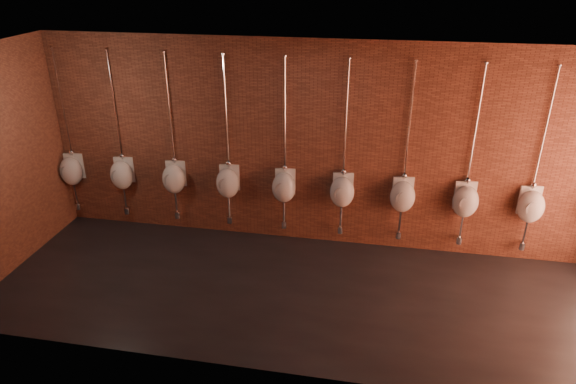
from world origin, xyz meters
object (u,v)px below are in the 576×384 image
(urinal_5, at_px, (342,191))
(urinal_6, at_px, (403,196))
(urinal_4, at_px, (284,186))
(urinal_7, at_px, (465,200))
(urinal_8, at_px, (531,205))
(urinal_3, at_px, (228,182))
(urinal_2, at_px, (174,178))
(urinal_0, at_px, (72,170))
(urinal_1, at_px, (122,174))

(urinal_5, bearing_deg, urinal_6, 0.00)
(urinal_4, relative_size, urinal_7, 1.00)
(urinal_5, relative_size, urinal_8, 1.00)
(urinal_4, bearing_deg, urinal_5, 0.00)
(urinal_3, xyz_separation_m, urinal_5, (1.81, 0.00, 0.00))
(urinal_2, height_order, urinal_3, same)
(urinal_0, relative_size, urinal_1, 1.00)
(urinal_1, relative_size, urinal_4, 1.00)
(urinal_0, xyz_separation_m, urinal_4, (3.62, 0.00, 0.00))
(urinal_3, bearing_deg, urinal_8, 0.00)
(urinal_1, distance_m, urinal_5, 3.62)
(urinal_6, bearing_deg, urinal_8, 0.00)
(urinal_0, height_order, urinal_1, same)
(urinal_8, bearing_deg, urinal_3, 180.00)
(urinal_0, distance_m, urinal_4, 3.62)
(urinal_1, xyz_separation_m, urinal_7, (5.43, 0.00, 0.00))
(urinal_1, bearing_deg, urinal_7, 0.00)
(urinal_1, height_order, urinal_4, same)
(urinal_2, xyz_separation_m, urinal_7, (4.53, 0.00, 0.00))
(urinal_6, xyz_separation_m, urinal_8, (1.81, 0.00, 0.00))
(urinal_7, height_order, urinal_8, same)
(urinal_0, relative_size, urinal_2, 1.00)
(urinal_6, xyz_separation_m, urinal_7, (0.91, 0.00, 0.00))
(urinal_3, distance_m, urinal_4, 0.91)
(urinal_3, bearing_deg, urinal_4, 0.00)
(urinal_6, bearing_deg, urinal_1, 180.00)
(urinal_5, xyz_separation_m, urinal_7, (1.81, 0.00, 0.00))
(urinal_4, bearing_deg, urinal_8, 0.00)
(urinal_2, height_order, urinal_8, same)
(urinal_1, bearing_deg, urinal_3, 0.00)
(urinal_0, bearing_deg, urinal_3, 0.00)
(urinal_0, xyz_separation_m, urinal_6, (5.43, 0.00, 0.00))
(urinal_2, distance_m, urinal_7, 4.53)
(urinal_7, bearing_deg, urinal_1, 180.00)
(urinal_5, distance_m, urinal_7, 1.81)
(urinal_1, xyz_separation_m, urinal_8, (6.34, 0.00, 0.00))
(urinal_5, distance_m, urinal_8, 2.72)
(urinal_2, bearing_deg, urinal_4, 0.00)
(urinal_1, distance_m, urinal_6, 4.53)
(urinal_2, bearing_deg, urinal_6, 0.00)
(urinal_6, bearing_deg, urinal_3, 180.00)
(urinal_4, bearing_deg, urinal_2, 180.00)
(urinal_0, relative_size, urinal_8, 1.00)
(urinal_3, relative_size, urinal_6, 1.00)
(urinal_3, height_order, urinal_5, same)
(urinal_2, bearing_deg, urinal_5, 0.00)
(urinal_1, relative_size, urinal_2, 1.00)
(urinal_0, bearing_deg, urinal_7, 0.00)
(urinal_7, bearing_deg, urinal_5, 180.00)
(urinal_6, height_order, urinal_7, same)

